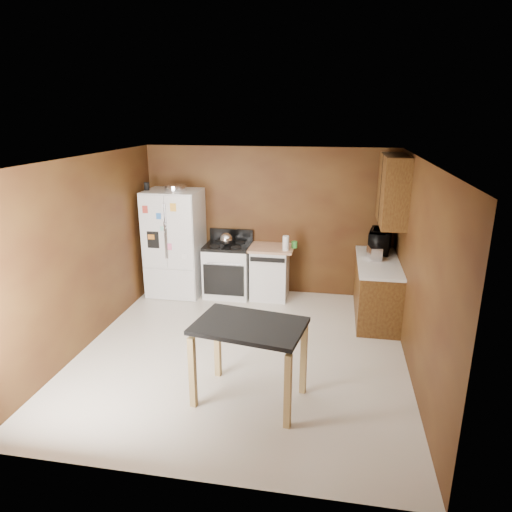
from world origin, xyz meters
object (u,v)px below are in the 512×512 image
(refrigerator, at_px, (175,243))
(microwave, at_px, (380,241))
(gas_range, at_px, (228,269))
(pen_cup, at_px, (147,186))
(green_canister, at_px, (294,245))
(kettle, at_px, (226,239))
(island, at_px, (249,337))
(roasting_pan, at_px, (176,188))
(dishwasher, at_px, (270,272))
(toaster, at_px, (374,253))
(paper_towel, at_px, (286,243))

(refrigerator, bearing_deg, microwave, 1.84)
(gas_range, bearing_deg, pen_cup, -175.18)
(green_canister, bearing_deg, kettle, -175.54)
(green_canister, height_order, island, green_canister)
(roasting_pan, relative_size, microwave, 0.63)
(green_canister, distance_m, dishwasher, 0.63)
(roasting_pan, height_order, toaster, roasting_pan)
(pen_cup, bearing_deg, dishwasher, 3.81)
(pen_cup, distance_m, island, 3.77)
(toaster, bearing_deg, roasting_pan, 162.04)
(toaster, bearing_deg, pen_cup, 163.85)
(pen_cup, distance_m, gas_range, 1.93)
(roasting_pan, height_order, gas_range, roasting_pan)
(green_canister, bearing_deg, toaster, -19.80)
(paper_towel, distance_m, refrigerator, 1.91)
(toaster, relative_size, gas_range, 0.25)
(roasting_pan, bearing_deg, dishwasher, 2.63)
(pen_cup, xyz_separation_m, toaster, (3.69, -0.30, -0.86))
(green_canister, height_order, dishwasher, green_canister)
(kettle, relative_size, paper_towel, 0.88)
(roasting_pan, height_order, green_canister, roasting_pan)
(pen_cup, relative_size, kettle, 0.61)
(island, bearing_deg, roasting_pan, 121.74)
(refrigerator, bearing_deg, pen_cup, -172.97)
(pen_cup, relative_size, dishwasher, 0.14)
(pen_cup, xyz_separation_m, green_canister, (2.45, 0.15, -0.92))
(kettle, relative_size, green_canister, 1.96)
(refrigerator, relative_size, gas_range, 1.64)
(refrigerator, distance_m, island, 3.41)
(toaster, bearing_deg, island, -131.29)
(pen_cup, height_order, toaster, pen_cup)
(refrigerator, bearing_deg, green_canister, 2.84)
(gas_range, bearing_deg, island, -72.37)
(island, bearing_deg, dishwasher, 94.07)
(toaster, xyz_separation_m, island, (-1.44, -2.52, -0.24))
(microwave, distance_m, gas_range, 2.56)
(gas_range, distance_m, island, 3.09)
(toaster, height_order, island, toaster)
(kettle, relative_size, island, 0.17)
(toaster, height_order, dishwasher, toaster)
(green_canister, relative_size, gas_range, 0.10)
(roasting_pan, distance_m, kettle, 1.19)
(pen_cup, xyz_separation_m, refrigerator, (0.42, 0.05, -0.96))
(roasting_pan, bearing_deg, island, -58.26)
(kettle, height_order, paper_towel, paper_towel)
(kettle, distance_m, microwave, 2.50)
(dishwasher, bearing_deg, roasting_pan, -177.37)
(microwave, bearing_deg, refrigerator, 101.92)
(gas_range, height_order, island, gas_range)
(kettle, height_order, gas_range, kettle)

